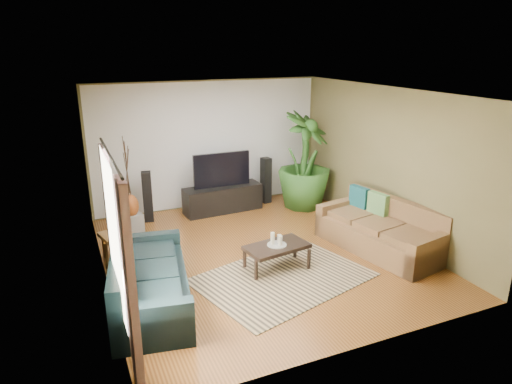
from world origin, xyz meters
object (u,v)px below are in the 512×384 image
speaker_left (148,197)px  speaker_right (266,180)px  side_table (117,247)px  pedestal (132,223)px  coffee_table (277,257)px  sofa_left (150,275)px  tv_stand (223,199)px  sofa_right (380,227)px  television (222,170)px  potted_plant (305,161)px  vase (130,206)px

speaker_left → speaker_right: speaker_right is taller
speaker_left → side_table: speaker_left is taller
pedestal → speaker_right: bearing=10.0°
coffee_table → sofa_left: bearing=177.4°
sofa_left → tv_stand: 3.71m
sofa_left → tv_stand: (2.11, 3.05, -0.15)m
sofa_left → tv_stand: bearing=-24.9°
sofa_right → speaker_left: 4.49m
television → pedestal: size_ratio=3.44×
tv_stand → potted_plant: potted_plant is taller
sofa_left → side_table: 1.53m
speaker_left → television: bearing=8.8°
tv_stand → vase: 2.01m
speaker_left → speaker_right: bearing=12.5°
speaker_left → sofa_right: bearing=-30.8°
sofa_left → television: bearing=-24.7°
tv_stand → speaker_left: 1.57m
coffee_table → potted_plant: potted_plant is taller
coffee_table → potted_plant: size_ratio=0.48×
tv_stand → sofa_left: bearing=-128.3°
tv_stand → side_table: (-2.36, -1.55, -0.03)m
television → speaker_right: television is taller
television → pedestal: bearing=-168.6°
tv_stand → speaker_left: size_ratio=1.62×
speaker_left → side_table: 1.82m
speaker_left → potted_plant: 3.35m
tv_stand → pedestal: 2.00m
sofa_left → sofa_right: size_ratio=1.02×
sofa_right → potted_plant: (-0.11, 2.46, 0.60)m
sofa_left → speaker_right: (3.19, 3.22, 0.09)m
speaker_right → television: bearing=179.4°
television → potted_plant: size_ratio=0.59×
sofa_left → tv_stand: sofa_left is taller
pedestal → vase: size_ratio=0.78×
sofa_right → television: television is taller
television → side_table: television is taller
sofa_right → side_table: size_ratio=4.47×
tv_stand → sofa_right: bearing=-61.2°
tv_stand → pedestal: size_ratio=4.68×
television → vase: size_ratio=2.68×
pedestal → potted_plant: bearing=-0.7°
tv_stand → speaker_right: speaker_right is taller
television → speaker_left: television is taller
side_table → speaker_left: bearing=63.3°
sofa_left → speaker_right: speaker_right is taller
potted_plant → sofa_right: bearing=-87.3°
speaker_right → tv_stand: bearing=-179.6°
speaker_left → potted_plant: potted_plant is taller
television → speaker_left: bearing=178.6°
potted_plant → pedestal: bearing=179.3°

